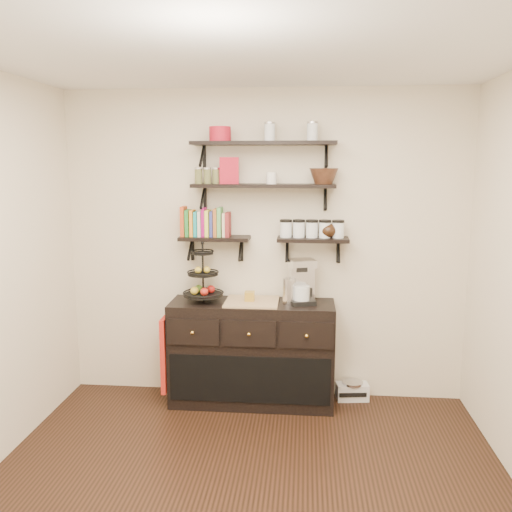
# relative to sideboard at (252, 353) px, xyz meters

# --- Properties ---
(floor) EXTENTS (3.50, 3.50, 0.00)m
(floor) POSITION_rel_sideboard_xyz_m (0.09, -1.51, -0.45)
(floor) COLOR black
(floor) RESTS_ON ground
(ceiling) EXTENTS (3.50, 3.50, 0.02)m
(ceiling) POSITION_rel_sideboard_xyz_m (0.09, -1.51, 2.25)
(ceiling) COLOR white
(ceiling) RESTS_ON back_wall
(back_wall) EXTENTS (3.50, 0.02, 2.70)m
(back_wall) POSITION_rel_sideboard_xyz_m (0.09, 0.24, 0.90)
(back_wall) COLOR beige
(back_wall) RESTS_ON ground
(shelf_top) EXTENTS (1.20, 0.27, 0.23)m
(shelf_top) POSITION_rel_sideboard_xyz_m (0.09, 0.10, 1.78)
(shelf_top) COLOR black
(shelf_top) RESTS_ON back_wall
(shelf_mid) EXTENTS (1.20, 0.27, 0.23)m
(shelf_mid) POSITION_rel_sideboard_xyz_m (0.09, 0.10, 1.43)
(shelf_mid) COLOR black
(shelf_mid) RESTS_ON back_wall
(shelf_low_left) EXTENTS (0.60, 0.25, 0.23)m
(shelf_low_left) POSITION_rel_sideboard_xyz_m (-0.33, 0.12, 0.98)
(shelf_low_left) COLOR black
(shelf_low_left) RESTS_ON back_wall
(shelf_low_right) EXTENTS (0.60, 0.25, 0.23)m
(shelf_low_right) POSITION_rel_sideboard_xyz_m (0.51, 0.12, 0.98)
(shelf_low_right) COLOR black
(shelf_low_right) RESTS_ON back_wall
(cookbooks) EXTENTS (0.43, 0.15, 0.26)m
(cookbooks) POSITION_rel_sideboard_xyz_m (-0.38, 0.12, 1.11)
(cookbooks) COLOR #BC441C
(cookbooks) RESTS_ON shelf_low_left
(glass_canisters) EXTENTS (0.54, 0.10, 0.13)m
(glass_canisters) POSITION_rel_sideboard_xyz_m (0.50, 0.12, 1.06)
(glass_canisters) COLOR silver
(glass_canisters) RESTS_ON shelf_low_right
(sideboard) EXTENTS (1.40, 0.50, 0.92)m
(sideboard) POSITION_rel_sideboard_xyz_m (0.00, 0.00, 0.00)
(sideboard) COLOR black
(sideboard) RESTS_ON floor
(fruit_stand) EXTENTS (0.34, 0.34, 0.50)m
(fruit_stand) POSITION_rel_sideboard_xyz_m (-0.42, 0.00, 0.62)
(fruit_stand) COLOR black
(fruit_stand) RESTS_ON sideboard
(candle) EXTENTS (0.08, 0.08, 0.08)m
(candle) POSITION_rel_sideboard_xyz_m (-0.02, 0.00, 0.50)
(candle) COLOR olive
(candle) RESTS_ON sideboard
(coffee_maker) EXTENTS (0.25, 0.25, 0.38)m
(coffee_maker) POSITION_rel_sideboard_xyz_m (0.42, 0.03, 0.63)
(coffee_maker) COLOR black
(coffee_maker) RESTS_ON sideboard
(thermal_carafe) EXTENTS (0.11, 0.11, 0.22)m
(thermal_carafe) POSITION_rel_sideboard_xyz_m (0.32, -0.02, 0.56)
(thermal_carafe) COLOR silver
(thermal_carafe) RESTS_ON sideboard
(apron) EXTENTS (0.04, 0.28, 0.65)m
(apron) POSITION_rel_sideboard_xyz_m (-0.73, -0.10, 0.01)
(apron) COLOR #B21913
(apron) RESTS_ON sideboard
(radio) EXTENTS (0.29, 0.21, 0.17)m
(radio) POSITION_rel_sideboard_xyz_m (0.88, 0.13, -0.37)
(radio) COLOR silver
(radio) RESTS_ON floor
(recipe_box) EXTENTS (0.17, 0.08, 0.22)m
(recipe_box) POSITION_rel_sideboard_xyz_m (-0.20, 0.10, 1.56)
(recipe_box) COLOR #AF1428
(recipe_box) RESTS_ON shelf_mid
(walnut_bowl) EXTENTS (0.24, 0.24, 0.13)m
(walnut_bowl) POSITION_rel_sideboard_xyz_m (0.59, 0.10, 1.51)
(walnut_bowl) COLOR black
(walnut_bowl) RESTS_ON shelf_mid
(ramekins) EXTENTS (0.09, 0.09, 0.10)m
(ramekins) POSITION_rel_sideboard_xyz_m (0.15, 0.10, 1.50)
(ramekins) COLOR white
(ramekins) RESTS_ON shelf_mid
(teapot) EXTENTS (0.21, 0.16, 0.14)m
(teapot) POSITION_rel_sideboard_xyz_m (0.64, 0.12, 1.07)
(teapot) COLOR black
(teapot) RESTS_ON shelf_low_right
(red_pot) EXTENTS (0.18, 0.18, 0.12)m
(red_pot) POSITION_rel_sideboard_xyz_m (-0.27, 0.10, 1.86)
(red_pot) COLOR #AF1428
(red_pot) RESTS_ON shelf_top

